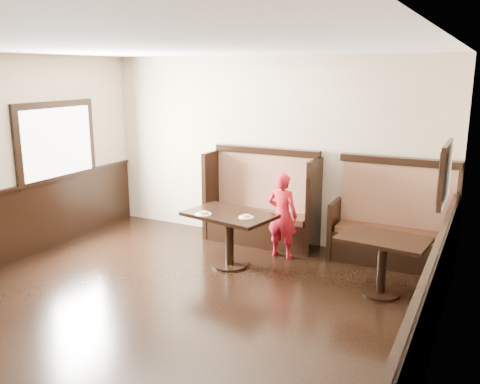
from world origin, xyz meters
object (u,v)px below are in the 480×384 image
Objects in this scene: table_main at (229,226)px; booth_main at (262,208)px; table_neighbor at (383,252)px; booth_neighbor at (393,229)px; child at (282,215)px.

booth_main is at bearing 101.71° from table_main.
table_main is 2.01m from table_neighbor.
booth_neighbor is 1.09m from table_neighbor.
table_main is (0.02, -1.11, 0.04)m from booth_main.
booth_neighbor is at bearing -0.05° from booth_main.
child is (0.52, -0.48, 0.08)m from booth_main.
table_main reaches higher than table_neighbor.
child is (-1.43, -0.48, 0.13)m from booth_neighbor.
table_neighbor is (2.03, -1.09, -0.00)m from booth_main.
child reaches higher than table_main.
booth_main is 0.71m from child.
table_main is at bearing 54.36° from child.
table_neighbor is 0.88× the size of child.
booth_neighbor is 2.23m from table_main.
booth_main reaches higher than child.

